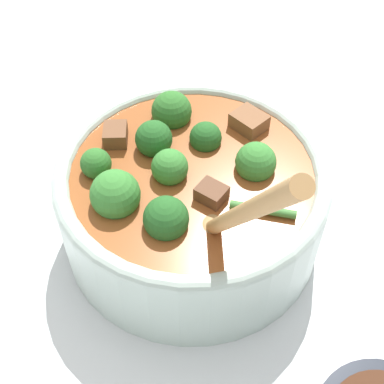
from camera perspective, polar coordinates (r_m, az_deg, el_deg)
The scene contains 2 objects.
ground_plane at distance 0.53m, azimuth 0.00°, elevation -4.27°, with size 4.00×4.00×0.00m, color silver.
stew_bowl at distance 0.49m, azimuth -0.08°, elevation -0.45°, with size 0.29×0.24×0.26m.
Camera 1 is at (0.32, 0.03, 0.43)m, focal length 50.00 mm.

